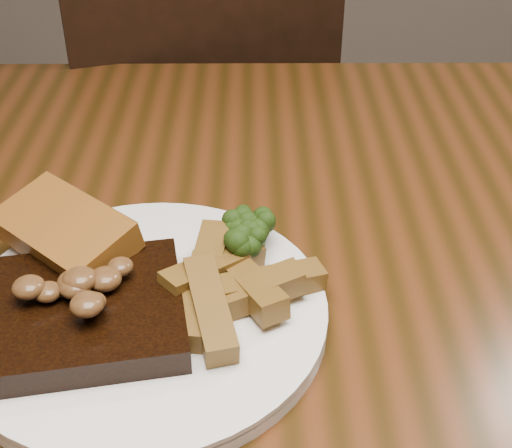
{
  "coord_description": "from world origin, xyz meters",
  "views": [
    {
      "loc": [
        -0.01,
        -0.49,
        1.14
      ],
      "look_at": [
        -0.01,
        0.02,
        0.78
      ],
      "focal_mm": 50.0,
      "sensor_mm": 36.0,
      "label": 1
    }
  ],
  "objects": [
    {
      "name": "broccoli_cluster",
      "position": [
        -0.03,
        -0.0,
        0.78
      ],
      "size": [
        0.06,
        0.06,
        0.04
      ],
      "primitive_type": null,
      "color": "#21360C",
      "rests_on": "plate"
    },
    {
      "name": "mushroom_pile",
      "position": [
        -0.14,
        -0.08,
        0.8
      ],
      "size": [
        0.07,
        0.07,
        0.03
      ],
      "primitive_type": null,
      "color": "brown",
      "rests_on": "steak"
    },
    {
      "name": "steak",
      "position": [
        -0.15,
        -0.09,
        0.77
      ],
      "size": [
        0.2,
        0.16,
        0.03
      ],
      "primitive_type": "cube",
      "rotation": [
        0.0,
        0.0,
        0.17
      ],
      "color": "black",
      "rests_on": "plate"
    },
    {
      "name": "garlic_bread",
      "position": [
        -0.17,
        -0.01,
        0.78
      ],
      "size": [
        0.13,
        0.13,
        0.03
      ],
      "primitive_type": "cube",
      "rotation": [
        0.0,
        0.0,
        -0.72
      ],
      "color": "brown",
      "rests_on": "plate"
    },
    {
      "name": "chair_far",
      "position": [
        -0.1,
        0.61,
        0.47
      ],
      "size": [
        0.51,
        0.51,
        0.86
      ],
      "rotation": [
        0.0,
        0.0,
        3.44
      ],
      "color": "black",
      "rests_on": "ground"
    },
    {
      "name": "plate",
      "position": [
        -0.1,
        -0.07,
        0.76
      ],
      "size": [
        0.3,
        0.3,
        0.01
      ],
      "primitive_type": "cylinder",
      "rotation": [
        0.0,
        0.0,
        0.02
      ],
      "color": "white",
      "rests_on": "dining_table"
    },
    {
      "name": "potato_wedges",
      "position": [
        -0.03,
        -0.06,
        0.77
      ],
      "size": [
        0.12,
        0.12,
        0.02
      ],
      "primitive_type": null,
      "color": "brown",
      "rests_on": "plate"
    },
    {
      "name": "dining_table",
      "position": [
        0.0,
        0.0,
        0.66
      ],
      "size": [
        1.6,
        0.9,
        0.75
      ],
      "color": "#45210D",
      "rests_on": "ground"
    },
    {
      "name": "steak_bone",
      "position": [
        -0.15,
        -0.15,
        0.77
      ],
      "size": [
        0.14,
        0.04,
        0.02
      ],
      "primitive_type": "cube",
      "rotation": [
        0.0,
        0.0,
        0.17
      ],
      "color": "beige",
      "rests_on": "plate"
    }
  ]
}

